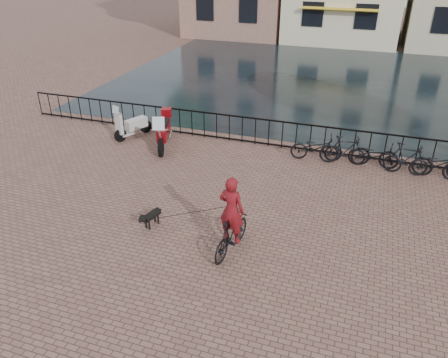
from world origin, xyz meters
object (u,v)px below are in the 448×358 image
(cyclist, at_px, (231,220))
(dog, at_px, (152,217))
(motorcycle, at_px, (164,127))
(scooter, at_px, (132,119))

(cyclist, xyz_separation_m, dog, (-2.30, 0.36, -0.64))
(dog, bearing_deg, motorcycle, 127.13)
(cyclist, bearing_deg, scooter, -34.58)
(cyclist, relative_size, dog, 2.96)
(cyclist, xyz_separation_m, scooter, (-5.71, 5.49, -0.19))
(dog, xyz_separation_m, scooter, (-3.41, 5.13, 0.45))
(cyclist, xyz_separation_m, motorcycle, (-4.18, 5.03, -0.14))
(cyclist, bearing_deg, motorcycle, -40.98)
(cyclist, height_order, motorcycle, cyclist)
(cyclist, bearing_deg, dog, 0.46)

